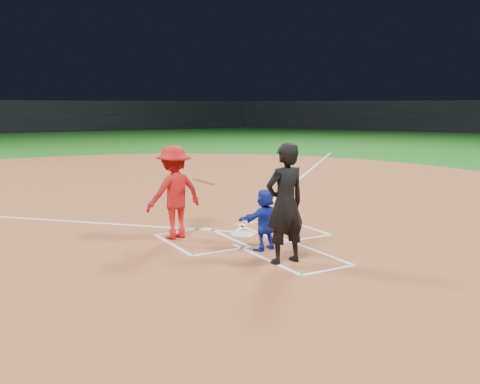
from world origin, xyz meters
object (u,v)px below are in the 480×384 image
home_plate (243,234)px  umpire (285,204)px  batter_at_plate (174,192)px  catcher (265,220)px

home_plate → umpire: (-0.38, -2.07, 1.02)m
home_plate → batter_at_plate: batter_at_plate is taller
catcher → batter_at_plate: (-1.10, 1.68, 0.36)m
home_plate → catcher: bearing=79.4°
umpire → home_plate: bearing=-101.3°
home_plate → umpire: 2.34m
umpire → batter_at_plate: umpire is taller
batter_at_plate → umpire: bearing=-69.5°
home_plate → catcher: catcher is taller
catcher → umpire: umpire is taller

